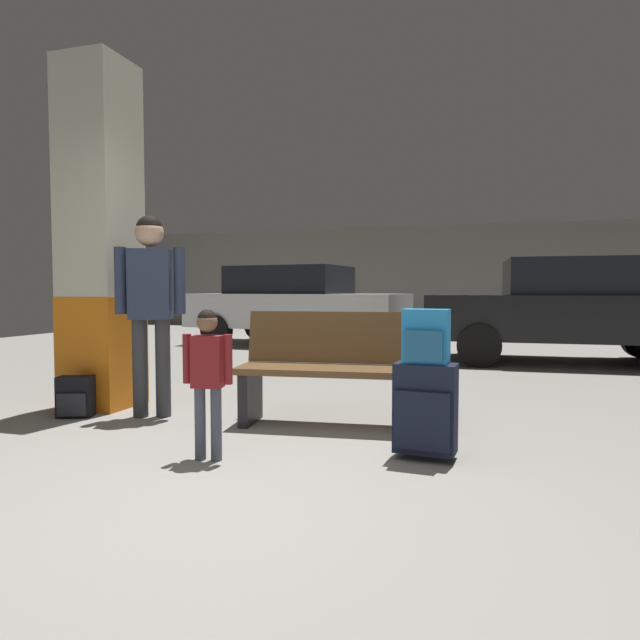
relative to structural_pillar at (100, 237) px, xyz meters
name	(u,v)px	position (x,y,z in m)	size (l,w,h in m)	color
ground_plane	(372,383)	(2.05, 2.20, -1.59)	(18.00, 18.00, 0.10)	gray
garage_back_wall	(436,277)	(2.05, 11.06, -0.14)	(18.00, 0.12, 2.80)	slate
structural_pillar	(100,237)	(0.00, 0.00, 0.00)	(0.57, 0.57, 3.10)	orange
bench	(341,369)	(2.26, -0.06, -1.09)	(1.65, 0.69, 0.89)	brown
suitcase	(425,409)	(2.99, -0.77, -1.22)	(0.40, 0.26, 0.60)	#191E33
backpack_bright	(426,337)	(2.99, -0.77, -0.77)	(0.29, 0.21, 0.34)	#268CD8
child	(207,368)	(1.69, -1.18, -0.96)	(0.32, 0.18, 0.94)	#4C5160
adult	(150,293)	(0.67, -0.25, -0.50)	(0.54, 0.31, 1.68)	#38383D
backpack_dark_floor	(75,397)	(0.06, -0.44, -1.37)	(0.32, 0.27, 0.34)	black
parked_car_near	(574,308)	(4.57, 4.49, -0.73)	(4.17, 1.93, 1.51)	black
parked_car_far	(295,303)	(-0.15, 5.77, -0.73)	(4.26, 2.15, 1.51)	silver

